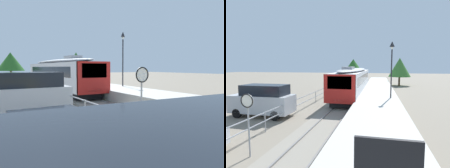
% 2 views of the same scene
% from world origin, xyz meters
% --- Properties ---
extents(ground_plane, '(160.00, 160.00, 0.00)m').
position_xyz_m(ground_plane, '(-3.00, 22.00, 0.00)').
color(ground_plane, slate).
extents(track_rails, '(3.20, 60.00, 0.14)m').
position_xyz_m(track_rails, '(0.00, 22.00, 0.03)').
color(track_rails, gray).
rests_on(track_rails, ground).
extents(commuter_train, '(2.82, 19.19, 3.74)m').
position_xyz_m(commuter_train, '(0.00, 27.27, 2.15)').
color(commuter_train, silver).
rests_on(commuter_train, track_rails).
extents(station_platform, '(3.90, 60.00, 0.90)m').
position_xyz_m(station_platform, '(3.25, 22.00, 0.45)').
color(station_platform, '#B7B5AD').
rests_on(station_platform, ground).
extents(platform_lamp_mid_platform, '(0.34, 0.34, 5.35)m').
position_xyz_m(platform_lamp_mid_platform, '(4.46, 20.63, 4.62)').
color(platform_lamp_mid_platform, '#232328').
rests_on(platform_lamp_mid_platform, station_platform).
extents(platform_notice_board, '(1.20, 0.08, 1.80)m').
position_xyz_m(platform_notice_board, '(3.48, 5.73, 2.19)').
color(platform_notice_board, '#232328').
rests_on(platform_notice_board, station_platform).
extents(speed_limit_sign, '(0.61, 0.10, 2.81)m').
position_xyz_m(speed_limit_sign, '(-2.15, 9.14, 2.12)').
color(speed_limit_sign, '#9EA0A5').
rests_on(speed_limit_sign, ground).
extents(carpark_fence, '(0.06, 36.06, 1.25)m').
position_xyz_m(carpark_fence, '(-3.30, 12.00, 0.91)').
color(carpark_fence, '#9EA0A5').
rests_on(carpark_fence, ground).
extents(parked_van_silver, '(4.91, 1.97, 2.51)m').
position_xyz_m(parked_van_silver, '(-5.52, 15.05, 1.29)').
color(parked_van_silver, '#B7BABF').
rests_on(parked_van_silver, ground).
extents(tree_behind_carpark, '(4.31, 4.31, 5.53)m').
position_xyz_m(tree_behind_carpark, '(7.32, 40.86, 3.64)').
color(tree_behind_carpark, brown).
rests_on(tree_behind_carpark, ground).
extents(tree_behind_station_far, '(5.11, 5.11, 5.63)m').
position_xyz_m(tree_behind_station_far, '(-3.01, 48.53, 3.85)').
color(tree_behind_station_far, brown).
rests_on(tree_behind_station_far, ground).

